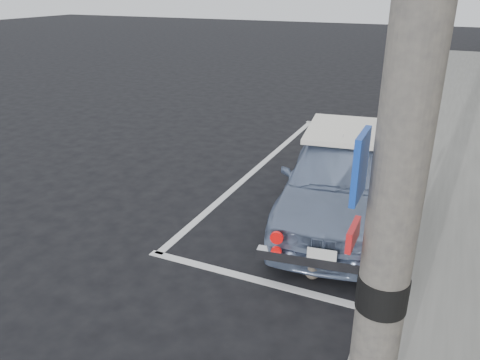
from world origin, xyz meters
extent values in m
plane|color=black|center=(0.00, 0.00, 0.00)|extent=(80.00, 80.00, 0.00)
cube|color=silver|center=(0.50, -0.50, 0.00)|extent=(3.00, 0.12, 0.01)
cube|color=silver|center=(0.50, 6.50, 0.00)|extent=(3.00, 0.12, 0.01)
cube|color=silver|center=(-0.90, 3.00, 0.00)|extent=(0.12, 7.00, 0.01)
cylinder|color=black|center=(2.05, -2.00, 1.30)|extent=(0.36, 0.36, 0.25)
cube|color=#1643B9|center=(1.81, -2.00, 2.20)|extent=(0.04, 0.35, 0.45)
cube|color=red|center=(1.81, -2.00, 1.70)|extent=(0.04, 0.30, 0.15)
cube|color=white|center=(1.80, -2.00, 1.70)|extent=(0.02, 0.16, 0.08)
imported|color=slate|center=(0.98, 1.52, 0.67)|extent=(2.09, 4.09, 1.33)
cube|color=silver|center=(0.92, 1.91, 1.26)|extent=(1.29, 1.62, 0.07)
cube|color=silver|center=(1.24, -0.37, 0.38)|extent=(1.50, 0.32, 0.12)
cube|color=white|center=(1.24, -0.41, 0.48)|extent=(0.33, 0.06, 0.17)
cylinder|color=red|center=(0.73, -0.47, 0.62)|extent=(0.15, 0.06, 0.15)
cylinder|color=red|center=(1.76, -0.33, 0.62)|extent=(0.15, 0.06, 0.15)
cylinder|color=red|center=(0.73, -0.47, 0.44)|extent=(0.12, 0.06, 0.12)
cylinder|color=red|center=(1.76, -0.33, 0.44)|extent=(0.12, 0.06, 0.12)
ellipsoid|color=#726557|center=(1.09, -0.14, 0.11)|extent=(0.28, 0.37, 0.20)
sphere|color=#726557|center=(1.12, -0.28, 0.18)|extent=(0.13, 0.13, 0.13)
cone|color=#726557|center=(1.08, -0.29, 0.24)|extent=(0.04, 0.04, 0.05)
cone|color=#726557|center=(1.15, -0.28, 0.24)|extent=(0.04, 0.04, 0.05)
cylinder|color=#726557|center=(1.10, 0.04, 0.04)|extent=(0.15, 0.19, 0.03)
camera|label=1|loc=(2.26, -4.86, 3.27)|focal=35.00mm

